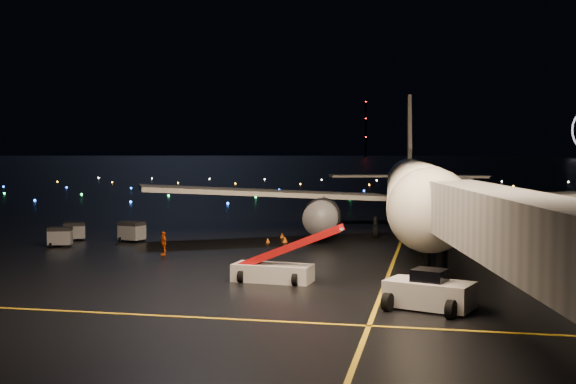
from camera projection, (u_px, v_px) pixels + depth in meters
name	position (u px, v px, depth m)	size (l,w,h in m)	color
ground	(403.00, 167.00, 339.68)	(2000.00, 2000.00, 0.00)	black
lane_centre	(397.00, 252.00, 58.58)	(0.25, 80.00, 0.02)	gold
lane_cross	(42.00, 310.00, 37.55)	(60.00, 0.25, 0.02)	gold
airliner	(415.00, 158.00, 69.35)	(53.44, 50.77, 15.14)	white
pushback_tug	(429.00, 289.00, 37.73)	(4.43, 2.32, 2.11)	beige
belt_loader	(273.00, 254.00, 45.57)	(7.34, 2.00, 3.56)	beige
crew_c	(164.00, 243.00, 57.12)	(1.10, 0.46, 1.88)	#DF500C
safety_cone_0	(285.00, 239.00, 64.95)	(0.49, 0.49, 0.56)	orange
safety_cone_1	(282.00, 235.00, 68.34)	(0.42, 0.42, 0.48)	orange
safety_cone_2	(268.00, 240.00, 64.74)	(0.40, 0.40, 0.45)	orange
safety_cone_3	(135.00, 224.00, 78.32)	(0.39, 0.39, 0.45)	orange
radio_mast	(366.00, 128.00, 780.10)	(1.80, 1.80, 64.00)	black
taxiway_lights	(362.00, 189.00, 149.96)	(164.00, 92.00, 0.36)	black
baggage_cart_0	(132.00, 232.00, 65.46)	(2.11, 1.48, 1.80)	gray
baggage_cart_1	(75.00, 231.00, 66.53)	(1.91, 1.34, 1.62)	gray
baggage_cart_2	(60.00, 237.00, 62.23)	(1.95, 1.36, 1.66)	gray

